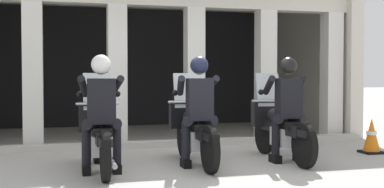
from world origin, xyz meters
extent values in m
plane|color=#A8A59E|center=(0.00, 3.00, 0.00)|extent=(80.00, 80.00, 0.00)
cube|color=black|center=(-0.12, 6.17, 1.53)|extent=(8.55, 0.24, 3.07)
cube|color=beige|center=(4.05, 4.21, 1.53)|extent=(0.30, 4.31, 3.07)
cube|color=silver|center=(-2.38, 2.41, 1.31)|extent=(0.35, 0.36, 2.63)
cube|color=silver|center=(-0.87, 2.41, 1.31)|extent=(0.35, 0.36, 2.63)
cube|color=silver|center=(0.64, 2.41, 1.31)|extent=(0.35, 0.36, 2.63)
cube|color=silver|center=(2.15, 2.41, 1.31)|extent=(0.35, 0.36, 2.63)
cube|color=silver|center=(3.65, 2.41, 1.31)|extent=(0.35, 0.36, 2.63)
cube|color=#B7B5AD|center=(-0.12, 1.91, 0.06)|extent=(8.15, 0.24, 0.12)
cylinder|color=black|center=(-1.39, 0.54, 0.32)|extent=(0.09, 0.64, 0.64)
cylinder|color=black|center=(-1.39, -0.86, 0.32)|extent=(0.09, 0.64, 0.64)
cube|color=black|center=(-1.39, 0.54, 0.53)|extent=(0.14, 0.44, 0.08)
cube|color=silver|center=(-1.39, -0.21, 0.37)|extent=(0.28, 0.44, 0.28)
cube|color=black|center=(-1.39, -0.16, 0.50)|extent=(0.18, 1.24, 0.16)
ellipsoid|color=#1E2338|center=(-1.39, 0.06, 0.68)|extent=(0.26, 0.48, 0.22)
cube|color=black|center=(-1.39, -0.34, 0.57)|extent=(0.24, 0.52, 0.10)
cube|color=black|center=(-1.39, -0.80, 0.50)|extent=(0.16, 0.48, 0.10)
cylinder|color=silver|center=(-1.39, 0.48, 0.56)|extent=(0.05, 0.24, 0.53)
cube|color=black|center=(-1.39, 0.42, 0.70)|extent=(0.52, 0.16, 0.44)
sphere|color=silver|center=(-1.39, 0.52, 0.72)|extent=(0.18, 0.18, 0.18)
cube|color=silver|center=(-1.39, 0.40, 1.07)|extent=(0.40, 0.14, 0.54)
cylinder|color=silver|center=(-1.39, 0.32, 0.90)|extent=(0.62, 0.04, 0.04)
cylinder|color=silver|center=(-1.27, -0.56, 0.18)|extent=(0.07, 0.55, 0.07)
cube|color=black|center=(-1.39, -0.36, 0.97)|extent=(0.36, 0.22, 0.60)
cube|color=black|center=(-1.39, -0.24, 0.99)|extent=(0.05, 0.02, 0.32)
sphere|color=#936B51|center=(-1.39, -0.34, 1.43)|extent=(0.21, 0.21, 0.21)
sphere|color=silver|center=(-1.39, -0.34, 1.46)|extent=(0.26, 0.26, 0.26)
cylinder|color=black|center=(-1.25, -0.34, 0.66)|extent=(0.26, 0.29, 0.17)
cylinder|color=black|center=(-1.19, -0.34, 0.39)|extent=(0.12, 0.12, 0.53)
cube|color=black|center=(-1.19, -0.33, 0.06)|extent=(0.11, 0.26, 0.12)
cylinder|color=black|center=(-1.53, -0.34, 0.66)|extent=(0.26, 0.29, 0.17)
cylinder|color=black|center=(-1.59, -0.34, 0.39)|extent=(0.12, 0.12, 0.53)
cube|color=black|center=(-1.59, -0.33, 0.06)|extent=(0.11, 0.26, 0.12)
cylinder|color=black|center=(-1.17, -0.13, 1.16)|extent=(0.19, 0.48, 0.31)
sphere|color=black|center=(-1.13, 0.08, 1.05)|extent=(0.09, 0.09, 0.09)
cylinder|color=black|center=(-1.61, -0.13, 1.16)|extent=(0.19, 0.48, 0.31)
sphere|color=black|center=(-1.65, 0.08, 1.05)|extent=(0.09, 0.09, 0.09)
cylinder|color=black|center=(0.00, 0.70, 0.32)|extent=(0.09, 0.64, 0.64)
cylinder|color=black|center=(0.00, -0.70, 0.32)|extent=(0.09, 0.64, 0.64)
cube|color=black|center=(0.00, 0.70, 0.53)|extent=(0.14, 0.44, 0.08)
cube|color=silver|center=(0.00, -0.05, 0.37)|extent=(0.28, 0.44, 0.28)
cube|color=black|center=(0.00, 0.00, 0.50)|extent=(0.18, 1.24, 0.16)
ellipsoid|color=black|center=(0.00, 0.22, 0.68)|extent=(0.26, 0.48, 0.22)
cube|color=black|center=(0.00, -0.18, 0.57)|extent=(0.24, 0.52, 0.10)
cube|color=black|center=(0.00, -0.64, 0.50)|extent=(0.16, 0.48, 0.10)
cylinder|color=silver|center=(0.00, 0.64, 0.56)|extent=(0.05, 0.24, 0.53)
cube|color=black|center=(0.00, 0.58, 0.70)|extent=(0.52, 0.16, 0.44)
sphere|color=silver|center=(0.00, 0.68, 0.72)|extent=(0.18, 0.18, 0.18)
cube|color=silver|center=(0.00, 0.56, 1.07)|extent=(0.40, 0.14, 0.54)
cylinder|color=silver|center=(0.00, 0.48, 0.90)|extent=(0.62, 0.04, 0.04)
cylinder|color=silver|center=(0.12, -0.40, 0.18)|extent=(0.07, 0.55, 0.07)
cube|color=black|center=(0.00, -0.20, 0.97)|extent=(0.36, 0.22, 0.60)
cube|color=#14193F|center=(0.00, -0.08, 0.99)|extent=(0.05, 0.02, 0.32)
sphere|color=tan|center=(0.00, -0.18, 1.43)|extent=(0.21, 0.21, 0.21)
sphere|color=#191E38|center=(0.00, -0.18, 1.46)|extent=(0.26, 0.26, 0.26)
cylinder|color=black|center=(0.14, -0.18, 0.66)|extent=(0.26, 0.29, 0.17)
cylinder|color=black|center=(0.20, -0.18, 0.39)|extent=(0.12, 0.12, 0.53)
cube|color=black|center=(0.20, -0.17, 0.06)|extent=(0.11, 0.26, 0.12)
cylinder|color=black|center=(-0.14, -0.18, 0.66)|extent=(0.26, 0.29, 0.17)
cylinder|color=black|center=(-0.20, -0.18, 0.39)|extent=(0.12, 0.12, 0.53)
cube|color=black|center=(-0.20, -0.17, 0.06)|extent=(0.11, 0.26, 0.12)
cylinder|color=black|center=(0.22, 0.03, 1.16)|extent=(0.19, 0.48, 0.31)
sphere|color=black|center=(0.26, 0.24, 1.05)|extent=(0.09, 0.09, 0.09)
cylinder|color=black|center=(-0.22, 0.03, 1.16)|extent=(0.19, 0.48, 0.31)
sphere|color=black|center=(-0.26, 0.24, 1.05)|extent=(0.09, 0.09, 0.09)
cylinder|color=black|center=(1.39, 0.71, 0.32)|extent=(0.09, 0.64, 0.64)
cylinder|color=black|center=(1.39, -0.69, 0.32)|extent=(0.09, 0.64, 0.64)
cube|color=black|center=(1.39, 0.71, 0.53)|extent=(0.14, 0.44, 0.08)
cube|color=silver|center=(1.39, -0.04, 0.37)|extent=(0.28, 0.44, 0.28)
cube|color=black|center=(1.39, 0.01, 0.50)|extent=(0.18, 1.24, 0.16)
ellipsoid|color=black|center=(1.39, 0.23, 0.68)|extent=(0.26, 0.48, 0.22)
cube|color=black|center=(1.39, -0.17, 0.57)|extent=(0.24, 0.52, 0.10)
cube|color=black|center=(1.39, -0.63, 0.50)|extent=(0.16, 0.48, 0.10)
cylinder|color=silver|center=(1.39, 0.65, 0.56)|extent=(0.05, 0.24, 0.53)
cube|color=black|center=(1.39, 0.59, 0.70)|extent=(0.52, 0.16, 0.44)
sphere|color=silver|center=(1.39, 0.69, 0.72)|extent=(0.18, 0.18, 0.18)
cube|color=silver|center=(1.39, 0.57, 1.07)|extent=(0.40, 0.14, 0.54)
cylinder|color=silver|center=(1.39, 0.49, 0.90)|extent=(0.62, 0.04, 0.04)
cylinder|color=silver|center=(1.51, -0.39, 0.18)|extent=(0.07, 0.55, 0.07)
cube|color=black|center=(1.39, -0.19, 0.97)|extent=(0.36, 0.22, 0.60)
cube|color=#591414|center=(1.39, -0.07, 0.99)|extent=(0.05, 0.02, 0.32)
sphere|color=#936B51|center=(1.39, -0.17, 1.43)|extent=(0.21, 0.21, 0.21)
sphere|color=black|center=(1.39, -0.17, 1.46)|extent=(0.26, 0.26, 0.26)
cylinder|color=black|center=(1.53, -0.17, 0.66)|extent=(0.26, 0.29, 0.17)
cylinder|color=black|center=(1.59, -0.17, 0.39)|extent=(0.12, 0.12, 0.53)
cube|color=black|center=(1.59, -0.16, 0.06)|extent=(0.11, 0.26, 0.12)
cylinder|color=black|center=(1.25, -0.17, 0.66)|extent=(0.26, 0.29, 0.17)
cylinder|color=black|center=(1.19, -0.17, 0.39)|extent=(0.12, 0.12, 0.53)
cube|color=black|center=(1.19, -0.16, 0.06)|extent=(0.11, 0.26, 0.12)
cylinder|color=black|center=(1.61, 0.04, 1.16)|extent=(0.19, 0.48, 0.31)
sphere|color=black|center=(1.65, 0.25, 1.05)|extent=(0.09, 0.09, 0.09)
cylinder|color=black|center=(1.17, 0.04, 1.16)|extent=(0.19, 0.48, 0.31)
sphere|color=black|center=(1.13, 0.25, 1.05)|extent=(0.09, 0.09, 0.09)
cube|color=black|center=(3.15, 0.27, 0.02)|extent=(0.34, 0.34, 0.04)
cone|color=orange|center=(3.15, 0.27, 0.32)|extent=(0.28, 0.28, 0.55)
cylinder|color=white|center=(3.15, 0.27, 0.34)|extent=(0.17, 0.17, 0.06)
camera|label=1|loc=(-1.94, -6.98, 1.30)|focal=46.45mm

